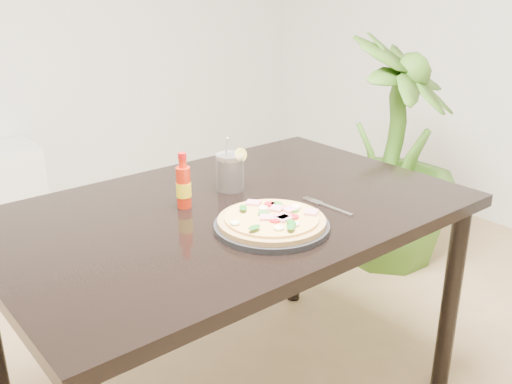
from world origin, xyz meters
TOP-DOWN VIEW (x-y plane):
  - dining_table at (-0.17, 0.06)m, footprint 1.40×0.90m
  - plate at (-0.18, -0.15)m, footprint 0.32×0.32m
  - pizza at (-0.18, -0.15)m, footprint 0.30×0.30m
  - hot_sauce_bottle at (-0.28, 0.14)m, footprint 0.05×0.05m
  - cola_cup at (-0.09, 0.17)m, footprint 0.10×0.09m
  - fork at (0.05, -0.13)m, footprint 0.03×0.19m
  - houseplant at (1.14, 0.45)m, footprint 0.84×0.84m
  - plant_pot at (1.14, 0.45)m, footprint 0.28×0.28m

SIDE VIEW (x-z plane):
  - plant_pot at x=1.14m, z-range 0.00..0.22m
  - houseplant at x=1.14m, z-range 0.00..1.14m
  - dining_table at x=-0.17m, z-range 0.29..1.04m
  - fork at x=0.05m, z-range 0.75..0.76m
  - plate at x=-0.18m, z-range 0.75..0.77m
  - pizza at x=-0.18m, z-range 0.76..0.79m
  - cola_cup at x=-0.09m, z-range 0.72..0.90m
  - hot_sauce_bottle at x=-0.28m, z-range 0.73..0.90m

